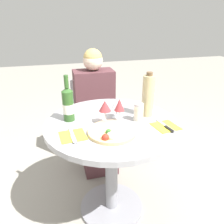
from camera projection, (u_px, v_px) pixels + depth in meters
ground_plane at (112, 207)px, 1.78m from camera, size 12.00×12.00×0.00m
dining_table at (112, 145)px, 1.54m from camera, size 0.89×0.89×0.77m
chair_behind_diner at (94, 121)px, 2.30m from camera, size 0.42×0.42×0.84m
seated_diner at (96, 118)px, 2.13m from camera, size 0.37×0.45×1.16m
pizza_large at (112, 132)px, 1.31m from camera, size 0.29×0.29×0.05m
wine_bottle at (68, 104)px, 1.44m from camera, size 0.08×0.08×0.31m
tall_carafe at (148, 96)px, 1.50m from camera, size 0.08×0.08×0.31m
sugar_shaker at (139, 112)px, 1.46m from camera, size 0.07×0.07×0.12m
wine_glass_back_right at (116, 104)px, 1.49m from camera, size 0.07×0.07×0.13m
wine_glass_front_right at (119, 105)px, 1.42m from camera, size 0.07×0.07×0.16m
wine_glass_front_left at (105, 106)px, 1.40m from camera, size 0.08×0.08×0.16m
place_setting_left at (73, 136)px, 1.29m from camera, size 0.16×0.19×0.01m
place_setting_right at (166, 126)px, 1.40m from camera, size 0.17×0.19×0.01m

